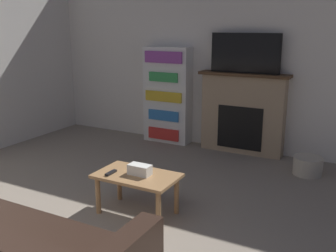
# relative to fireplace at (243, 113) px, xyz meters

# --- Properties ---
(wall_back) EXTENTS (6.70, 0.06, 2.70)m
(wall_back) POSITION_rel_fireplace_xyz_m (-0.39, 0.14, 0.76)
(wall_back) COLOR silver
(wall_back) RESTS_ON ground_plane
(fireplace) EXTENTS (1.29, 0.28, 1.16)m
(fireplace) POSITION_rel_fireplace_xyz_m (0.00, 0.00, 0.00)
(fireplace) COLOR tan
(fireplace) RESTS_ON ground_plane
(tv) EXTENTS (0.98, 0.03, 0.55)m
(tv) POSITION_rel_fireplace_xyz_m (-0.00, -0.02, 0.85)
(tv) COLOR black
(tv) RESTS_ON fireplace
(coffee_table) EXTENTS (0.80, 0.48, 0.41)m
(coffee_table) POSITION_rel_fireplace_xyz_m (-0.30, -2.36, -0.24)
(coffee_table) COLOR #A87A4C
(coffee_table) RESTS_ON ground_plane
(tissue_box) EXTENTS (0.22, 0.12, 0.10)m
(tissue_box) POSITION_rel_fireplace_xyz_m (-0.27, -2.35, -0.12)
(tissue_box) COLOR white
(tissue_box) RESTS_ON coffee_table
(remote_control) EXTENTS (0.04, 0.15, 0.02)m
(remote_control) POSITION_rel_fireplace_xyz_m (-0.53, -2.46, -0.16)
(remote_control) COLOR black
(remote_control) RESTS_ON coffee_table
(bookshelf) EXTENTS (0.75, 0.29, 1.49)m
(bookshelf) POSITION_rel_fireplace_xyz_m (-1.21, -0.02, 0.16)
(bookshelf) COLOR white
(bookshelf) RESTS_ON ground_plane
(storage_basket) EXTENTS (0.36, 0.36, 0.23)m
(storage_basket) POSITION_rel_fireplace_xyz_m (1.01, -0.48, -0.47)
(storage_basket) COLOR #BCB29E
(storage_basket) RESTS_ON ground_plane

